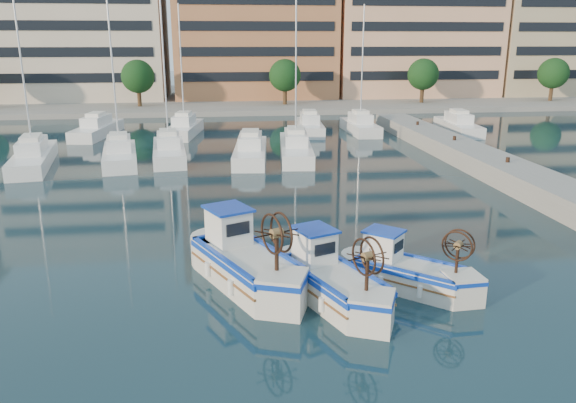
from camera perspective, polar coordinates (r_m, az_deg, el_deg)
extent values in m
plane|color=#193742|center=(20.23, 6.78, -8.59)|extent=(300.00, 300.00, 0.00)
cube|color=gray|center=(32.22, 26.26, 0.35)|extent=(3.00, 60.00, 1.20)
cube|color=gray|center=(85.32, -4.14, 10.55)|extent=(180.00, 40.00, 0.60)
cube|color=beige|center=(84.87, -20.63, 16.89)|extent=(23.00, 14.00, 21.00)
cube|color=black|center=(78.05, -21.81, 16.94)|extent=(21.16, 0.12, 18.90)
cube|color=#B36E45|center=(83.14, -3.51, 19.26)|extent=(22.00, 14.00, 25.00)
cube|color=black|center=(76.17, -3.14, 19.56)|extent=(20.24, 0.12, 22.50)
cube|color=#ECAB83|center=(87.68, 12.46, 17.78)|extent=(23.00, 14.00, 22.00)
cube|color=black|center=(81.10, 14.16, 17.85)|extent=(21.16, 0.12, 19.80)
cube|color=tan|center=(97.68, 25.91, 16.98)|extent=(22.00, 14.00, 24.00)
cylinder|color=#3F2B19|center=(72.25, -14.86, 10.04)|extent=(0.50, 0.50, 3.00)
sphere|color=#174018|center=(72.05, -15.01, 12.17)|extent=(4.00, 4.00, 4.00)
cylinder|color=#3F2B19|center=(72.16, -0.31, 10.56)|extent=(0.50, 0.50, 3.00)
sphere|color=#174018|center=(71.96, -0.32, 12.70)|extent=(4.00, 4.00, 4.00)
cylinder|color=#3F2B19|center=(76.44, 13.44, 10.44)|extent=(0.50, 0.50, 3.00)
sphere|color=#174018|center=(76.24, 13.57, 12.45)|extent=(4.00, 4.00, 4.00)
cylinder|color=#3F2B19|center=(84.41, 25.14, 9.87)|extent=(0.50, 0.50, 3.00)
sphere|color=#174018|center=(84.23, 25.36, 11.69)|extent=(4.00, 4.00, 4.00)
cube|color=white|center=(42.77, -24.43, 3.96)|extent=(3.70, 9.99, 1.00)
cylinder|color=silver|center=(42.10, -25.31, 11.29)|extent=(0.12, 0.12, 11.00)
cube|color=white|center=(41.56, -16.70, 4.41)|extent=(3.35, 8.20, 1.00)
cylinder|color=silver|center=(40.87, -17.33, 11.98)|extent=(0.12, 0.12, 11.00)
cube|color=white|center=(42.21, -11.99, 4.91)|extent=(2.96, 8.60, 1.00)
cylinder|color=silver|center=(41.53, -12.44, 12.37)|extent=(0.12, 0.12, 11.00)
cube|color=white|center=(41.18, -3.83, 4.95)|extent=(3.08, 9.07, 1.00)
cube|color=white|center=(42.38, 0.78, 5.30)|extent=(3.22, 10.50, 1.00)
cylinder|color=silver|center=(41.70, 0.81, 12.75)|extent=(0.12, 0.12, 11.00)
cube|color=white|center=(54.34, -18.80, 6.84)|extent=(3.46, 9.18, 1.00)
cube|color=white|center=(52.77, -10.47, 7.17)|extent=(3.36, 8.22, 1.00)
cylinder|color=silver|center=(52.23, -10.78, 13.14)|extent=(0.12, 0.12, 11.00)
cube|color=white|center=(53.32, 2.19, 7.52)|extent=(2.83, 8.08, 1.00)
cube|color=white|center=(53.75, 7.33, 7.47)|extent=(2.32, 7.51, 1.00)
cylinder|color=silver|center=(53.22, 7.54, 13.33)|extent=(0.12, 0.12, 11.00)
cube|color=white|center=(55.96, 16.87, 7.25)|extent=(2.93, 8.69, 1.00)
cube|color=silver|center=(20.03, -4.20, -6.90)|extent=(3.88, 5.21, 1.20)
cube|color=#0D34AE|center=(19.85, -4.22, -5.70)|extent=(4.00, 5.36, 0.18)
cube|color=blue|center=(19.88, -4.22, -5.89)|extent=(3.27, 4.58, 0.07)
cube|color=white|center=(20.74, -6.05, -2.52)|extent=(1.76, 1.87, 1.25)
cube|color=#0D34AE|center=(20.53, -6.11, -0.71)|extent=(1.99, 2.10, 0.09)
cylinder|color=#331E14|center=(17.89, -1.16, -5.37)|extent=(0.14, 0.14, 1.32)
cylinder|color=brown|center=(17.65, -1.17, -3.24)|extent=(0.47, 0.44, 0.32)
torus|color=#331E14|center=(17.57, -1.65, -3.34)|extent=(0.64, 1.24, 1.33)
torus|color=#331E14|center=(17.73, -0.70, -3.14)|extent=(0.64, 1.24, 1.33)
cube|color=silver|center=(18.86, 4.60, -8.67)|extent=(3.22, 4.55, 1.05)
cube|color=#0D34AE|center=(18.70, 4.62, -7.57)|extent=(3.31, 4.69, 0.16)
cube|color=blue|center=(18.72, 4.62, -7.74)|extent=(2.70, 4.02, 0.06)
cube|color=white|center=(19.37, 2.72, -4.52)|extent=(1.50, 1.61, 1.10)
cube|color=#0D34AE|center=(19.17, 2.74, -2.84)|extent=(1.69, 1.80, 0.08)
cylinder|color=#331E14|center=(17.08, 8.02, -7.46)|extent=(0.12, 0.12, 1.16)
cylinder|color=brown|center=(16.85, 8.10, -5.54)|extent=(0.40, 0.38, 0.28)
torus|color=#331E14|center=(16.76, 7.69, -5.63)|extent=(0.50, 1.11, 1.17)
torus|color=#331E14|center=(16.93, 8.51, -5.44)|extent=(0.50, 1.11, 1.17)
cube|color=silver|center=(20.17, 12.27, -7.49)|extent=(3.81, 3.65, 0.92)
cube|color=#0D34AE|center=(20.04, 12.33, -6.57)|extent=(3.92, 3.76, 0.14)
cube|color=blue|center=(20.06, 12.32, -6.72)|extent=(3.30, 3.15, 0.05)
cube|color=white|center=(20.21, 9.66, -4.41)|extent=(1.50, 1.49, 0.97)
cube|color=#0D34AE|center=(20.03, 9.73, -2.99)|extent=(1.69, 1.67, 0.07)
cylinder|color=#331E14|center=(19.32, 16.79, -5.78)|extent=(0.11, 0.11, 1.02)
cylinder|color=brown|center=(19.13, 16.92, -4.26)|extent=(0.37, 0.37, 0.25)
torus|color=#331E14|center=(19.01, 16.79, -4.37)|extent=(0.81, 0.73, 1.03)
torus|color=#331E14|center=(19.25, 17.04, -4.14)|extent=(0.81, 0.73, 1.03)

